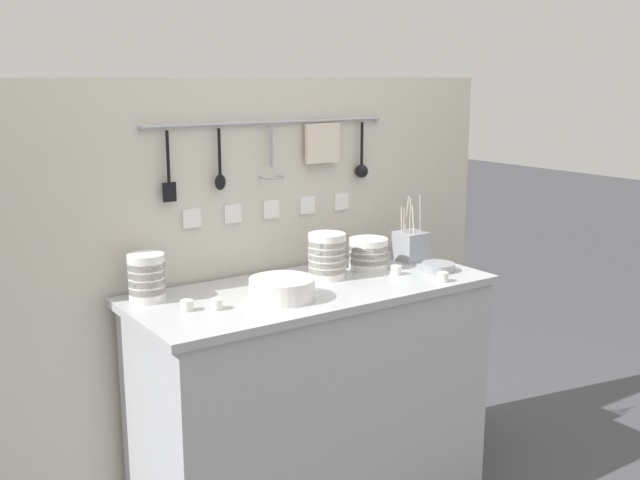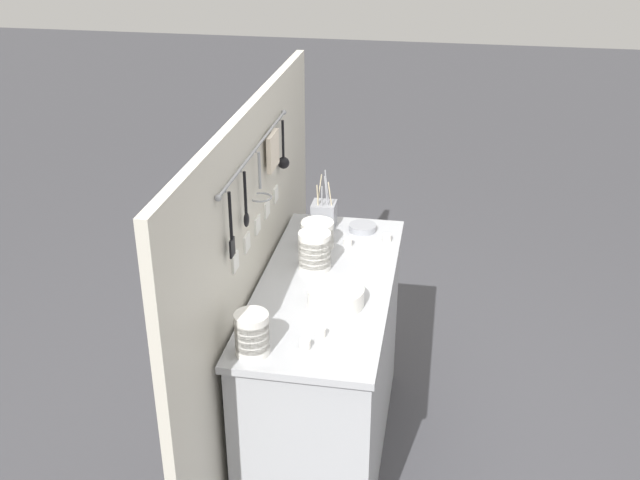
# 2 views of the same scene
# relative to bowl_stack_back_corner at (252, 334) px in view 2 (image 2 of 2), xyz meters

# --- Properties ---
(ground_plane) EXTENTS (20.00, 20.00, 0.00)m
(ground_plane) POSITION_rel_bowl_stack_back_corner_xyz_m (0.57, -0.18, -1.02)
(ground_plane) COLOR #424247
(counter) EXTENTS (1.37, 0.57, 0.94)m
(counter) POSITION_rel_bowl_stack_back_corner_xyz_m (0.57, -0.18, -0.55)
(counter) COLOR #ADAFB5
(counter) RESTS_ON ground
(back_wall) EXTENTS (2.17, 0.11, 1.70)m
(back_wall) POSITION_rel_bowl_stack_back_corner_xyz_m (0.57, 0.14, -0.17)
(back_wall) COLOR beige
(back_wall) RESTS_ON ground
(bowl_stack_back_corner) EXTENTS (0.13, 0.13, 0.17)m
(bowl_stack_back_corner) POSITION_rel_bowl_stack_back_corner_xyz_m (0.00, 0.00, 0.00)
(bowl_stack_back_corner) COLOR silver
(bowl_stack_back_corner) RESTS_ON counter
(bowl_stack_short_front) EXTENTS (0.14, 0.14, 0.18)m
(bowl_stack_short_front) POSITION_rel_bowl_stack_back_corner_xyz_m (0.69, -0.11, 0.00)
(bowl_stack_short_front) COLOR silver
(bowl_stack_short_front) RESTS_ON counter
(bowl_stack_tall_left) EXTENTS (0.16, 0.16, 0.12)m
(bowl_stack_tall_left) POSITION_rel_bowl_stack_back_corner_xyz_m (0.91, -0.08, -0.02)
(bowl_stack_tall_left) COLOR silver
(bowl_stack_tall_left) RESTS_ON counter
(plate_stack) EXTENTS (0.23, 0.23, 0.07)m
(plate_stack) POSITION_rel_bowl_stack_back_corner_xyz_m (0.40, -0.25, -0.05)
(plate_stack) COLOR silver
(plate_stack) RESTS_ON counter
(steel_mixing_bowl) EXTENTS (0.13, 0.13, 0.03)m
(steel_mixing_bowl) POSITION_rel_bowl_stack_back_corner_xyz_m (1.12, -0.27, -0.07)
(steel_mixing_bowl) COLOR #93969E
(steel_mixing_bowl) RESTS_ON counter
(cutlery_caddy) EXTENTS (0.12, 0.12, 0.28)m
(cutlery_caddy) POSITION_rel_bowl_stack_back_corner_xyz_m (1.14, -0.07, -0.02)
(cutlery_caddy) COLOR #93969E
(cutlery_caddy) RESTS_ON counter
(cup_back_left) EXTENTS (0.04, 0.04, 0.04)m
(cup_back_left) POSITION_rel_bowl_stack_back_corner_xyz_m (0.06, -0.18, -0.06)
(cup_back_left) COLOR silver
(cup_back_left) RESTS_ON counter
(cup_front_right) EXTENTS (0.04, 0.04, 0.04)m
(cup_front_right) POSITION_rel_bowl_stack_back_corner_xyz_m (0.15, -0.23, -0.06)
(cup_front_right) COLOR silver
(cup_front_right) RESTS_ON counter
(cup_centre) EXTENTS (0.04, 0.04, 0.04)m
(cup_centre) POSITION_rel_bowl_stack_back_corner_xyz_m (0.94, -0.22, -0.06)
(cup_centre) COLOR silver
(cup_centre) RESTS_ON counter
(cup_beside_plates) EXTENTS (0.04, 0.04, 0.04)m
(cup_beside_plates) POSITION_rel_bowl_stack_back_corner_xyz_m (1.02, -0.40, -0.06)
(cup_beside_plates) COLOR silver
(cup_beside_plates) RESTS_ON counter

